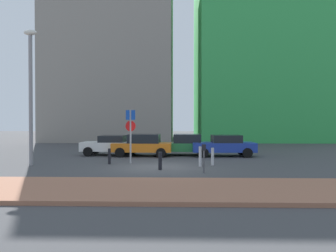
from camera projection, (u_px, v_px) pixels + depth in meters
name	position (u px, v px, depth m)	size (l,w,h in m)	color
ground_plane	(158.00, 167.00, 17.10)	(120.00, 120.00, 0.00)	#424244
sidewalk_brick	(147.00, 189.00, 11.20)	(40.00, 3.97, 0.14)	#9E664C
parked_car_white	(112.00, 145.00, 23.08)	(4.07, 2.17, 1.38)	white
parked_car_orange	(143.00, 145.00, 22.43)	(4.05, 2.06, 1.50)	orange
parked_car_green	(183.00, 145.00, 23.04)	(4.14, 2.17, 1.48)	#237238
parked_car_blue	(224.00, 145.00, 22.40)	(4.25, 2.16, 1.45)	#1E389E
parking_sign_post	(131.00, 129.00, 18.65)	(0.59, 0.15, 3.04)	gray
parking_meter	(204.00, 154.00, 15.12)	(0.18, 0.14, 1.33)	#4C4C51
street_lamp	(31.00, 86.00, 17.73)	(0.70, 0.36, 7.30)	gray
traffic_bollard_near	(160.00, 161.00, 16.19)	(0.18, 0.18, 0.88)	black
traffic_bollard_mid	(213.00, 157.00, 17.82)	(0.16, 0.16, 0.95)	#B7B7BC
traffic_bollard_far	(200.00, 157.00, 17.35)	(0.15, 0.15, 1.05)	#B7B7BC
traffic_bollard_edge	(109.00, 156.00, 18.32)	(0.15, 0.15, 0.87)	black
building_colorful_midrise	(255.00, 37.00, 43.39)	(15.18, 17.08, 26.88)	green
building_under_construction	(115.00, 52.00, 42.28)	(14.68, 14.01, 22.49)	gray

